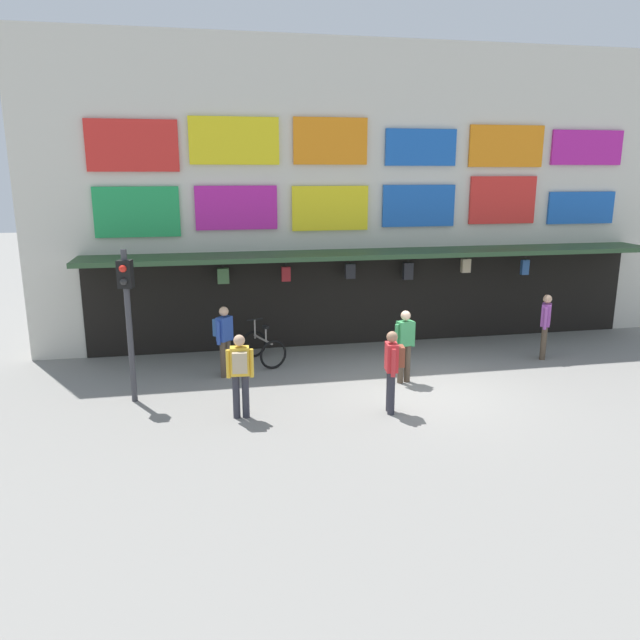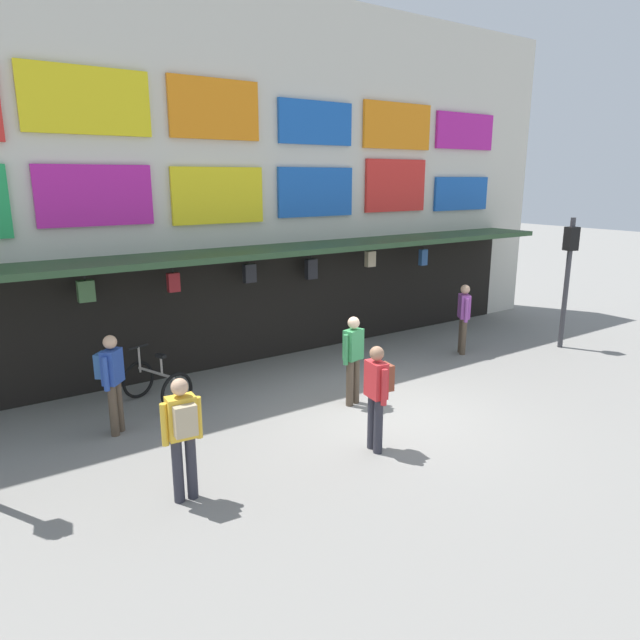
% 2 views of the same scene
% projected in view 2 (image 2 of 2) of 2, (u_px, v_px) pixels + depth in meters
% --- Properties ---
extents(ground_plane, '(80.00, 80.00, 0.00)m').
position_uv_depth(ground_plane, '(383.00, 412.00, 10.25)').
color(ground_plane, gray).
extents(shopfront, '(18.00, 2.60, 8.00)m').
position_uv_depth(shopfront, '(256.00, 185.00, 12.94)').
color(shopfront, beige).
rests_on(shopfront, ground).
extents(traffic_light_far, '(0.33, 0.35, 3.20)m').
position_uv_depth(traffic_light_far, '(569.00, 262.00, 13.69)').
color(traffic_light_far, '#38383D').
rests_on(traffic_light_far, ground).
extents(bicycle_parked, '(1.07, 1.34, 1.05)m').
position_uv_depth(bicycle_parked, '(157.00, 384.00, 10.53)').
color(bicycle_parked, black).
rests_on(bicycle_parked, ground).
extents(pedestrian_in_white, '(0.38, 0.45, 1.68)m').
position_uv_depth(pedestrian_in_white, '(464.00, 315.00, 13.46)').
color(pedestrian_in_white, brown).
rests_on(pedestrian_in_white, ground).
extents(pedestrian_in_blue, '(0.53, 0.37, 1.68)m').
position_uv_depth(pedestrian_in_blue, '(183.00, 431.00, 7.21)').
color(pedestrian_in_blue, '#2D2D38').
rests_on(pedestrian_in_blue, ground).
extents(pedestrian_in_yellow, '(0.47, 0.47, 1.68)m').
position_uv_depth(pedestrian_in_yellow, '(112.00, 377.00, 9.17)').
color(pedestrian_in_yellow, brown).
rests_on(pedestrian_in_yellow, ground).
extents(pedestrian_in_black, '(0.39, 0.53, 1.68)m').
position_uv_depth(pedestrian_in_black, '(377.00, 390.00, 8.59)').
color(pedestrian_in_black, '#2D2D38').
rests_on(pedestrian_in_black, ground).
extents(pedestrian_in_purple, '(0.52, 0.30, 1.68)m').
position_uv_depth(pedestrian_in_purple, '(353.00, 356.00, 10.38)').
color(pedestrian_in_purple, brown).
rests_on(pedestrian_in_purple, ground).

